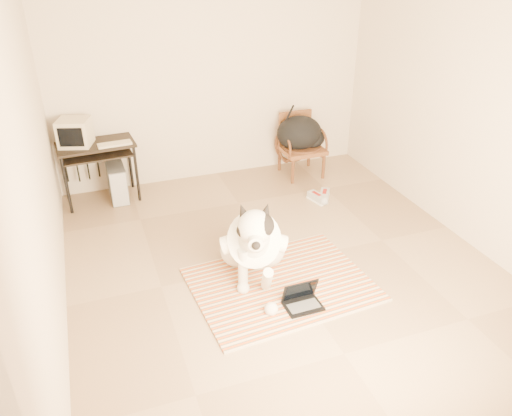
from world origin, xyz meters
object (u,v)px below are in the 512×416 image
computer_desk (97,152)px  pc_tower (117,182)px  rattan_chair (300,145)px  dog (254,242)px  laptop (302,300)px  backpack (301,134)px  crt_monitor (75,132)px

computer_desk → pc_tower: computer_desk is taller
pc_tower → rattan_chair: bearing=-1.1°
dog → pc_tower: 2.30m
laptop → computer_desk: (-1.44, 2.66, 0.55)m
pc_tower → backpack: 2.41m
dog → crt_monitor: size_ratio=3.07×
laptop → dog: bearing=113.0°
backpack → rattan_chair: bearing=71.7°
laptop → crt_monitor: 3.25m
dog → laptop: dog is taller
laptop → pc_tower: (-1.26, 2.62, 0.15)m
crt_monitor → dog: bearing=-56.7°
pc_tower → rattan_chair: size_ratio=0.58×
dog → computer_desk: 2.42m
computer_desk → rattan_chair: (2.57, -0.08, -0.22)m
dog → crt_monitor: crt_monitor is taller
computer_desk → pc_tower: (0.18, -0.03, -0.40)m
backpack → pc_tower: bearing=177.9°
laptop → crt_monitor: bearing=121.3°
pc_tower → crt_monitor: bearing=170.0°
crt_monitor → backpack: bearing=-3.2°
rattan_chair → pc_tower: bearing=178.9°
dog → crt_monitor: (-1.40, 2.12, 0.51)m
crt_monitor → pc_tower: 0.76m
laptop → rattan_chair: (1.13, 2.58, 0.33)m
backpack → laptop: bearing=-113.8°
laptop → crt_monitor: crt_monitor is taller
crt_monitor → rattan_chair: crt_monitor is taller
laptop → backpack: backpack is taller
backpack → crt_monitor: bearing=176.8°
computer_desk → backpack: size_ratio=1.40×
dog → computer_desk: (-1.20, 2.09, 0.25)m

